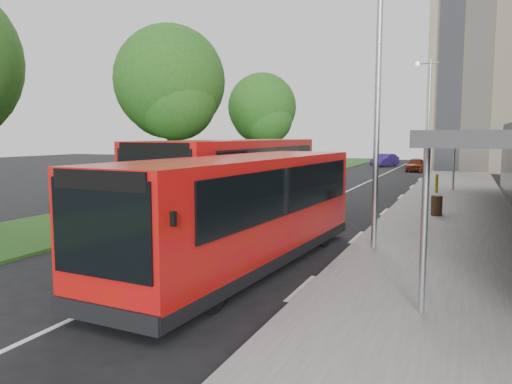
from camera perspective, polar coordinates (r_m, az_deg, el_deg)
ground at (r=14.27m, az=-5.15°, el=-7.13°), size 120.00×120.00×0.00m
pavement at (r=32.41m, az=21.77°, el=0.21°), size 5.00×80.00×0.15m
grass_verge at (r=35.12m, az=0.07°, el=1.08°), size 5.00×80.00×0.10m
lane_centre_line at (r=28.21m, az=9.29°, el=-0.42°), size 0.12×70.00×0.01m
kerb_dashes at (r=31.58m, az=16.83°, el=0.11°), size 0.12×56.00×0.01m
tree_mid at (r=25.34m, az=-9.79°, el=11.56°), size 5.43×5.43×8.73m
tree_far at (r=35.98m, az=0.71°, el=9.14°), size 4.84×4.84×7.78m
lamp_post_near at (r=14.51m, az=13.43°, el=11.71°), size 1.44×0.28×8.00m
lamp_post_far at (r=34.35m, az=19.00°, el=8.40°), size 1.44×0.28×8.00m
bus_main at (r=12.58m, az=-1.45°, el=-2.23°), size 3.21×10.11×2.82m
bus_second at (r=18.95m, az=-2.12°, el=1.27°), size 3.05×11.29×3.18m
litter_bin at (r=21.35m, az=19.94°, el=-1.47°), size 0.58×0.58×0.79m
bollard at (r=29.79m, az=19.94°, el=0.92°), size 0.22×0.22×1.05m
car_near at (r=49.13m, az=17.76°, el=3.00°), size 1.56×3.79×1.29m
car_far at (r=56.41m, az=14.51°, el=3.55°), size 2.69×4.40×1.37m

